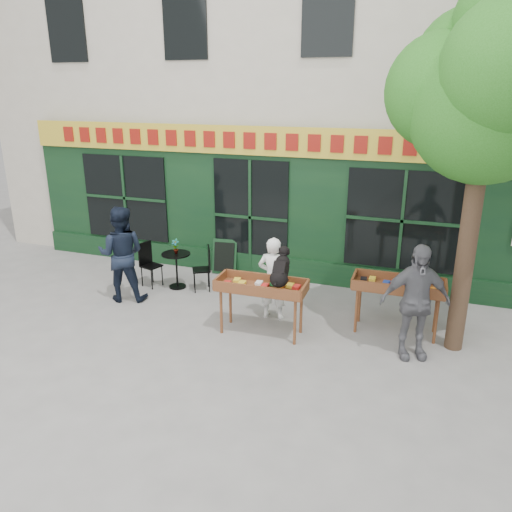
% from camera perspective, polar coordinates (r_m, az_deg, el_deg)
% --- Properties ---
extents(ground, '(80.00, 80.00, 0.00)m').
position_cam_1_polar(ground, '(9.43, -5.56, -6.82)').
color(ground, slate).
rests_on(ground, ground).
extents(building, '(14.00, 7.26, 10.00)m').
position_cam_1_polar(building, '(14.16, 4.94, 22.37)').
color(building, beige).
rests_on(building, ground).
extents(street_tree, '(3.05, 2.90, 5.60)m').
position_cam_1_polar(street_tree, '(8.03, 25.46, 17.44)').
color(street_tree, '#382619').
rests_on(street_tree, ground).
extents(book_cart_center, '(1.52, 0.66, 0.99)m').
position_cam_1_polar(book_cart_center, '(8.43, 0.60, -3.78)').
color(book_cart_center, brown).
rests_on(book_cart_center, ground).
extents(dog, '(0.36, 0.61, 0.60)m').
position_cam_1_polar(dog, '(8.12, 2.83, -1.17)').
color(dog, black).
rests_on(dog, book_cart_center).
extents(woman, '(0.57, 0.39, 1.55)m').
position_cam_1_polar(woman, '(9.02, 1.97, -2.59)').
color(woman, white).
rests_on(woman, ground).
extents(book_cart_right, '(1.51, 0.65, 0.99)m').
position_cam_1_polar(book_cart_right, '(8.80, 15.96, -3.55)').
color(book_cart_right, brown).
rests_on(book_cart_right, ground).
extents(man_right, '(1.18, 0.82, 1.85)m').
position_cam_1_polar(man_right, '(8.06, 17.71, -5.01)').
color(man_right, '#5C5C62').
rests_on(man_right, ground).
extents(bistro_table, '(0.60, 0.60, 0.76)m').
position_cam_1_polar(bistro_table, '(10.61, -9.08, -0.83)').
color(bistro_table, black).
rests_on(bistro_table, ground).
extents(bistro_chair_left, '(0.45, 0.45, 0.95)m').
position_cam_1_polar(bistro_chair_left, '(10.86, -12.22, -0.49)').
color(bistro_chair_left, black).
rests_on(bistro_chair_left, ground).
extents(bistro_chair_right, '(0.49, 0.49, 0.95)m').
position_cam_1_polar(bistro_chair_right, '(10.41, -5.81, -0.99)').
color(bistro_chair_right, black).
rests_on(bistro_chair_right, ground).
extents(potted_plant, '(0.17, 0.11, 0.31)m').
position_cam_1_polar(potted_plant, '(10.49, -9.19, 1.12)').
color(potted_plant, gray).
rests_on(potted_plant, bistro_table).
extents(man_left, '(1.11, 0.98, 1.91)m').
position_cam_1_polar(man_left, '(10.12, -15.12, 0.23)').
color(man_left, black).
rests_on(man_left, ground).
extents(chalkboard, '(0.58, 0.26, 0.79)m').
position_cam_1_polar(chalkboard, '(11.35, -3.64, -0.09)').
color(chalkboard, black).
rests_on(chalkboard, ground).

